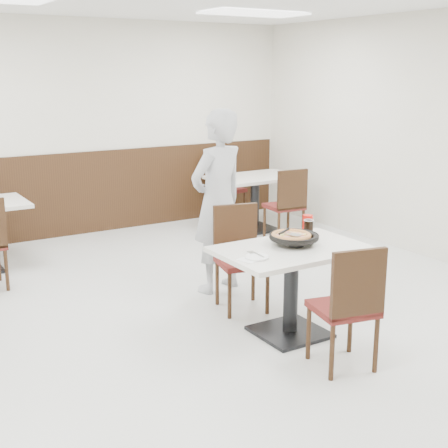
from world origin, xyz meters
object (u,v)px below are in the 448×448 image
pizza_pan (294,240)px  red_cup (308,224)px  chair_near (343,305)px  bg_chair_right_far (227,188)px  bg_table_right (255,203)px  main_table (291,291)px  pizza (291,237)px  cola_glass (309,228)px  side_plate (257,257)px  diner_person (218,202)px  chair_far (242,260)px  bg_chair_right_near (284,205)px

pizza_pan → red_cup: red_cup is taller
chair_near → bg_chair_right_far: size_ratio=1.00×
bg_table_right → main_table: bearing=-119.4°
red_cup → bg_table_right: (1.32, 2.75, -0.45)m
pizza → cola_glass: bearing=26.8°
side_plate → bg_chair_right_far: bg_chair_right_far is taller
side_plate → bg_table_right: (2.13, 3.15, -0.38)m
chair_near → pizza: (0.07, 0.73, 0.34)m
cola_glass → bg_table_right: (1.36, 2.82, -0.44)m
red_cup → side_plate: bearing=-153.8°
bg_chair_right_far → pizza_pan: bearing=54.3°
red_cup → diner_person: bearing=110.5°
chair_near → red_cup: 1.11m
chair_far → pizza: (0.09, -0.60, 0.34)m
chair_far → diner_person: size_ratio=0.53×
main_table → bg_table_right: same height
chair_near → pizza_pan: bearing=94.8°
chair_far → bg_chair_right_near: bearing=-122.5°
bg_chair_right_far → main_table: bearing=53.8°
main_table → pizza_pan: bearing=43.0°
chair_far → bg_chair_right_far: 3.51m
bg_table_right → chair_near: bearing=-115.2°
main_table → bg_chair_right_near: bearing=54.3°
diner_person → chair_near: bearing=73.4°
side_plate → pizza: bearing=20.5°
bg_table_right → bg_chair_right_near: 0.67m
chair_far → diner_person: (0.09, 0.58, 0.42)m
diner_person → bg_table_right: size_ratio=1.50×
bg_chair_right_near → bg_chair_right_far: size_ratio=1.00×
side_plate → chair_near: bearing=-55.5°
main_table → cola_glass: cola_glass is taller
pizza_pan → red_cup: bearing=36.0°
side_plate → red_cup: red_cup is taller
cola_glass → chair_far: bearing=131.7°
chair_far → bg_chair_right_near: same height
pizza → side_plate: size_ratio=1.66×
pizza → side_plate: bearing=-159.5°
side_plate → bg_chair_right_far: size_ratio=0.19×
side_plate → bg_chair_right_near: bearing=49.4°
main_table → cola_glass: bearing=33.1°
main_table → side_plate: bearing=-167.1°
bg_table_right → bg_chair_right_near: size_ratio=1.26×
bg_chair_right_far → side_plate: bearing=49.4°
pizza_pan → main_table: bearing=-137.0°
cola_glass → bg_chair_right_far: 3.76m
chair_near → red_cup: (0.43, 0.96, 0.35)m
side_plate → diner_person: (0.46, 1.35, 0.14)m
side_plate → pizza_pan: bearing=18.0°
chair_far → cola_glass: 0.69m
side_plate → diner_person: size_ratio=0.10×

